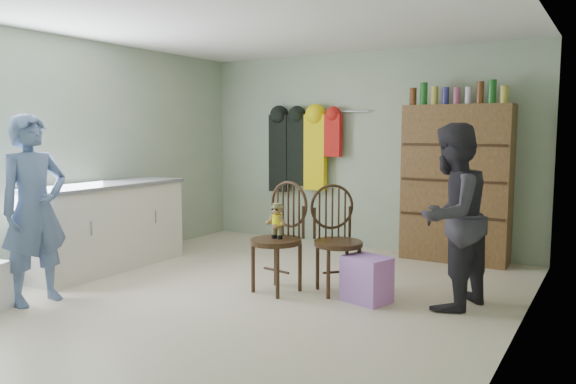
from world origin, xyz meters
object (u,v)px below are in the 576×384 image
Objects in this scene: chair_front at (280,231)px; chair_far at (336,235)px; counter at (106,226)px; dresser at (456,183)px.

chair_front is 0.53m from chair_far.
counter is 3.96m from dresser.
chair_far is 0.49× the size of dresser.
dresser reaches higher than chair_front.
dresser is at bearing 71.82° from chair_front.
counter is at bearing -144.32° from dresser.
counter is 0.91× the size of dresser.
chair_far is at bearing 38.79° from chair_front.
chair_far reaches higher than counter.
chair_far is (2.55, 0.49, 0.07)m from counter.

